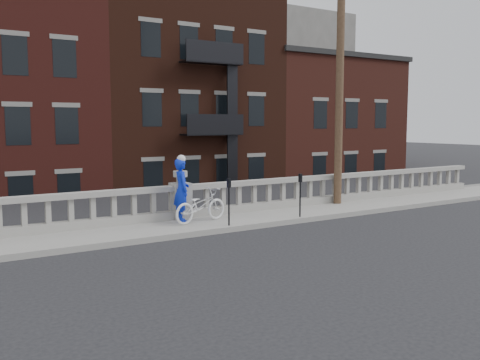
{
  "coord_description": "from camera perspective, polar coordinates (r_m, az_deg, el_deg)",
  "views": [
    {
      "loc": [
        -7.26,
        -10.78,
        3.11
      ],
      "look_at": [
        1.7,
        3.2,
        1.31
      ],
      "focal_mm": 40.0,
      "sensor_mm": 36.0,
      "label": 1
    }
  ],
  "objects": [
    {
      "name": "parking_meter_d",
      "position": [
        16.81,
        6.44,
        -1.08
      ],
      "size": [
        0.1,
        0.09,
        1.36
      ],
      "color": "black",
      "rests_on": "sidewalk"
    },
    {
      "name": "planter_pedestal",
      "position": [
        16.58,
        -6.37,
        -1.75
      ],
      "size": [
        0.55,
        0.55,
        1.76
      ],
      "color": "gray",
      "rests_on": "sidewalk"
    },
    {
      "name": "lower_level",
      "position": [
        34.72,
        -19.73,
        5.04
      ],
      "size": [
        80.0,
        44.0,
        20.8
      ],
      "color": "#605E59",
      "rests_on": "ground"
    },
    {
      "name": "ground",
      "position": [
        13.36,
        1.28,
        -7.27
      ],
      "size": [
        120.0,
        120.0,
        0.0
      ],
      "primitive_type": "plane",
      "color": "black",
      "rests_on": "ground"
    },
    {
      "name": "parking_meter_c",
      "position": [
        15.3,
        -1.19,
        -1.75
      ],
      "size": [
        0.1,
        0.09,
        1.36
      ],
      "color": "black",
      "rests_on": "sidewalk"
    },
    {
      "name": "bicycle",
      "position": [
        15.95,
        -4.24,
        -2.72
      ],
      "size": [
        1.98,
        1.05,
        0.99
      ],
      "primitive_type": "imported",
      "rotation": [
        0.0,
        0.0,
        1.79
      ],
      "color": "silver",
      "rests_on": "sidewalk"
    },
    {
      "name": "utility_pole",
      "position": [
        19.81,
        10.63,
        12.25
      ],
      "size": [
        1.6,
        0.28,
        10.0
      ],
      "color": "#422D1E",
      "rests_on": "sidewalk"
    },
    {
      "name": "balustrade",
      "position": [
        16.6,
        -6.36,
        -2.4
      ],
      "size": [
        28.0,
        0.34,
        1.03
      ],
      "color": "gray",
      "rests_on": "sidewalk"
    },
    {
      "name": "sidewalk",
      "position": [
        15.87,
        -4.8,
        -4.86
      ],
      "size": [
        32.0,
        2.2,
        0.15
      ],
      "primitive_type": "cube",
      "color": "gray",
      "rests_on": "ground"
    },
    {
      "name": "cyclist",
      "position": [
        16.02,
        -6.25,
        -1.07
      ],
      "size": [
        0.59,
        0.77,
        1.89
      ],
      "primitive_type": "imported",
      "rotation": [
        0.0,
        0.0,
        1.35
      ],
      "color": "#0C25C2",
      "rests_on": "sidewalk"
    }
  ]
}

